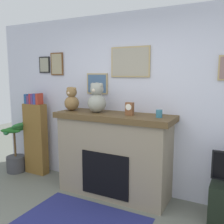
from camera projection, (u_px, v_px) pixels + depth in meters
back_wall at (138, 103)px, 3.69m from camera, size 5.20×0.15×2.60m
fireplace at (114, 154)px, 3.61m from camera, size 1.69×0.60×1.18m
bookshelf at (36, 136)px, 4.38m from camera, size 0.41×0.16×1.41m
potted_plant at (16, 152)px, 4.49m from camera, size 0.55×0.57×0.89m
candle_jar at (159, 114)px, 3.20m from camera, size 0.08×0.08×0.10m
mantel_clock at (130, 109)px, 3.38m from camera, size 0.10×0.08×0.17m
teddy_bear_cream at (72, 100)px, 3.81m from camera, size 0.22×0.22×0.36m
teddy_bear_grey at (97, 99)px, 3.60m from camera, size 0.27×0.27×0.43m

